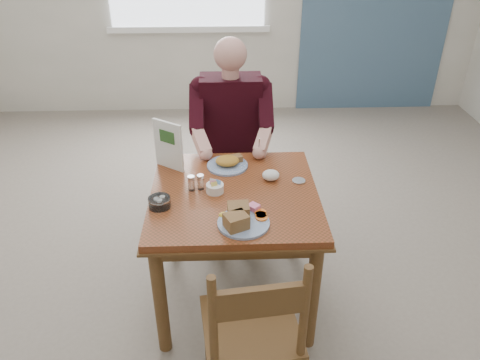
{
  "coord_description": "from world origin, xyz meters",
  "views": [
    {
      "loc": [
        -0.05,
        -2.13,
        2.1
      ],
      "look_at": [
        0.03,
        0.0,
        0.82
      ],
      "focal_mm": 35.0,
      "sensor_mm": 36.0,
      "label": 1
    }
  ],
  "objects_px": {
    "table": "(234,209)",
    "chair_far": "(231,164)",
    "diner": "(231,127)",
    "far_plate": "(228,163)",
    "chair_near": "(252,333)",
    "near_plate": "(241,218)"
  },
  "relations": [
    {
      "from": "chair_far",
      "to": "diner",
      "type": "distance_m",
      "value": 0.34
    },
    {
      "from": "table",
      "to": "chair_near",
      "type": "bearing_deg",
      "value": -85.44
    },
    {
      "from": "diner",
      "to": "table",
      "type": "bearing_deg",
      "value": -90.0
    },
    {
      "from": "table",
      "to": "chair_far",
      "type": "relative_size",
      "value": 0.97
    },
    {
      "from": "chair_near",
      "to": "diner",
      "type": "height_order",
      "value": "diner"
    },
    {
      "from": "table",
      "to": "chair_far",
      "type": "height_order",
      "value": "chair_far"
    },
    {
      "from": "diner",
      "to": "far_plate",
      "type": "height_order",
      "value": "diner"
    },
    {
      "from": "chair_near",
      "to": "chair_far",
      "type": "bearing_deg",
      "value": 92.17
    },
    {
      "from": "table",
      "to": "far_plate",
      "type": "bearing_deg",
      "value": 95.78
    },
    {
      "from": "near_plate",
      "to": "far_plate",
      "type": "height_order",
      "value": "near_plate"
    },
    {
      "from": "near_plate",
      "to": "far_plate",
      "type": "distance_m",
      "value": 0.58
    },
    {
      "from": "chair_near",
      "to": "near_plate",
      "type": "xyz_separation_m",
      "value": [
        -0.03,
        0.43,
        0.3
      ]
    },
    {
      "from": "near_plate",
      "to": "far_plate",
      "type": "bearing_deg",
      "value": 95.34
    },
    {
      "from": "far_plate",
      "to": "diner",
      "type": "bearing_deg",
      "value": 86.14
    },
    {
      "from": "near_plate",
      "to": "diner",
      "type": "bearing_deg",
      "value": 91.44
    },
    {
      "from": "table",
      "to": "chair_far",
      "type": "distance_m",
      "value": 0.81
    },
    {
      "from": "chair_far",
      "to": "chair_near",
      "type": "xyz_separation_m",
      "value": [
        0.06,
        -1.52,
        0.0
      ]
    },
    {
      "from": "chair_far",
      "to": "near_plate",
      "type": "xyz_separation_m",
      "value": [
        0.03,
        -1.09,
        0.3
      ]
    },
    {
      "from": "table",
      "to": "near_plate",
      "type": "relative_size",
      "value": 2.88
    },
    {
      "from": "chair_far",
      "to": "chair_near",
      "type": "bearing_deg",
      "value": -87.83
    },
    {
      "from": "table",
      "to": "chair_near",
      "type": "distance_m",
      "value": 0.74
    },
    {
      "from": "near_plate",
      "to": "far_plate",
      "type": "xyz_separation_m",
      "value": [
        -0.05,
        0.57,
        -0.01
      ]
    }
  ]
}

